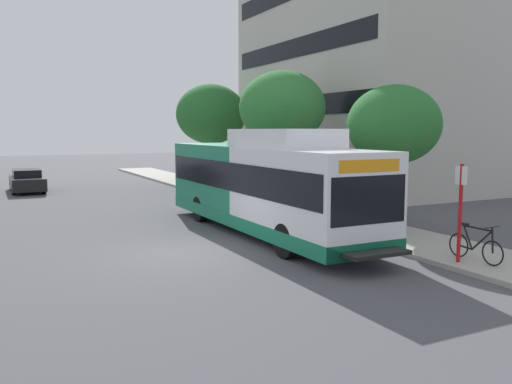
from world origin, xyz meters
TOP-DOWN VIEW (x-y plane):
  - ground_plane at (0.00, 8.00)m, footprint 120.00×120.00m
  - sidewalk_curb at (7.00, 6.00)m, footprint 3.00×56.00m
  - transit_bus at (3.54, 1.70)m, footprint 2.58×12.25m
  - bus_stop_sign_pole at (5.96, -4.74)m, footprint 0.10×0.36m
  - bicycle_parked at (6.43, -4.87)m, footprint 0.52×1.76m
  - street_tree_near_stop at (7.62, -0.22)m, footprint 3.24×3.24m
  - street_tree_mid_block at (8.02, 8.29)m, footprint 4.25×4.25m
  - street_tree_far_block at (8.19, 18.01)m, footprint 4.58×4.58m
  - parked_car_far_lane at (-3.03, 19.18)m, footprint 1.80×4.50m
  - lattice_comm_tower at (15.86, 24.88)m, footprint 1.10×1.10m

SIDE VIEW (x-z plane):
  - ground_plane at x=0.00m, z-range 0.00..0.00m
  - sidewalk_curb at x=7.00m, z-range 0.00..0.14m
  - bicycle_parked at x=6.43m, z-range 0.05..1.07m
  - parked_car_far_lane at x=-3.03m, z-range 0.00..1.33m
  - bus_stop_sign_pole at x=5.96m, z-range 0.35..2.95m
  - transit_bus at x=3.54m, z-range -0.12..3.53m
  - street_tree_near_stop at x=7.62m, z-range 1.27..6.31m
  - street_tree_far_block at x=8.19m, z-range 1.42..7.89m
  - street_tree_mid_block at x=8.02m, z-range 1.51..7.88m
  - lattice_comm_tower at x=15.86m, z-range -5.57..28.58m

